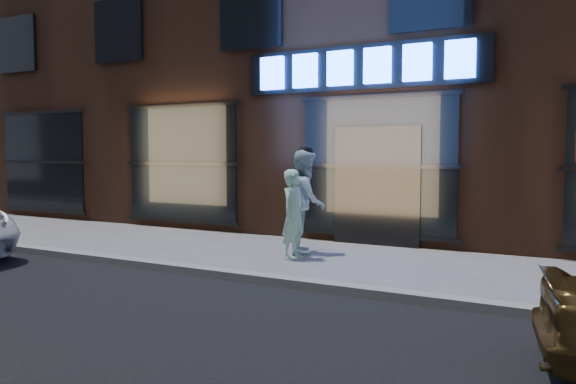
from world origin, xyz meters
name	(u,v)px	position (x,y,z in m)	size (l,w,h in m)	color
ground	(284,285)	(0.00, 0.00, 0.00)	(90.00, 90.00, 0.00)	slate
curb	(284,281)	(0.00, 0.00, 0.06)	(60.00, 0.25, 0.12)	gray
storefront_building	(431,27)	(0.00, 7.99, 5.15)	(30.20, 8.28, 10.30)	#54301E
man_bowtie	(294,214)	(-0.79, 1.82, 0.79)	(0.58, 0.38, 1.59)	#B8F2D8
man_cap	(305,201)	(-0.90, 2.49, 0.96)	(0.94, 0.73, 1.93)	white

